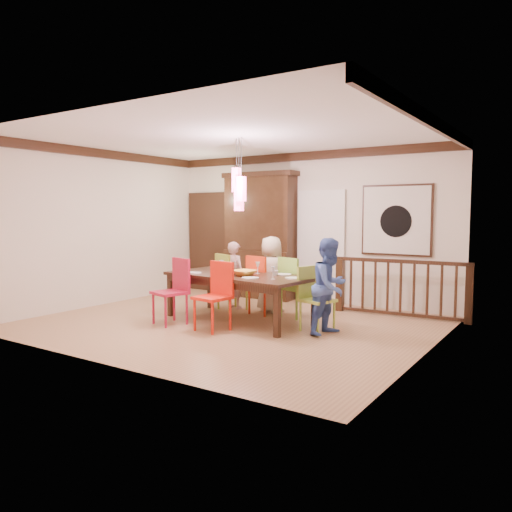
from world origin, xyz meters
The scene contains 37 objects.
floor centered at (0.00, 0.00, 0.00)m, with size 6.00×6.00×0.00m, color #9E704C.
ceiling centered at (0.00, 0.00, 2.90)m, with size 6.00×6.00×0.00m, color white.
wall_back centered at (0.00, 2.50, 1.45)m, with size 6.00×6.00×0.00m, color silver.
wall_left centered at (-3.00, 0.00, 1.45)m, with size 5.00×5.00×0.00m, color silver.
wall_right centered at (3.00, 0.00, 1.45)m, with size 5.00×5.00×0.00m, color silver.
crown_molding centered at (0.00, 0.00, 2.82)m, with size 6.00×5.00×0.16m, color black, non-canonical shape.
panel_door centered at (-2.40, 2.45, 1.05)m, with size 1.04×0.07×2.24m, color black.
white_doorway centered at (0.35, 2.46, 1.05)m, with size 0.97×0.05×2.22m, color silver.
painting centered at (1.80, 2.46, 1.60)m, with size 1.25×0.06×1.25m.
pendant_cluster centered at (-0.01, 0.24, 2.11)m, with size 0.27×0.21×1.14m.
dining_table centered at (-0.01, 0.24, 0.68)m, with size 2.53×1.38×0.75m.
chair_far_left centered at (-0.65, 0.94, 0.58)m, with size 0.59×0.59×1.00m.
chair_far_mid centered at (0.04, 0.92, 0.58)m, with size 0.54×0.54×1.01m.
chair_far_right centered at (0.62, 1.00, 0.57)m, with size 0.56×0.56×1.00m.
chair_near_left centered at (-0.76, -0.56, 0.59)m, with size 0.57×0.57×1.02m.
chair_near_mid centered at (0.04, -0.52, 0.58)m, with size 0.51×0.51×1.01m.
chair_end_right centered at (1.36, 0.28, 0.54)m, with size 0.53×0.53×0.95m.
china_hutch centered at (-0.94, 2.30, 1.27)m, with size 1.61×0.46×2.54m.
balustrade centered at (2.06, 1.95, 0.50)m, with size 2.25×0.21×0.96m.
person_far_left centered at (-0.70, 1.07, 0.61)m, with size 0.44×0.29×1.21m, color beige.
person_far_mid centered at (0.05, 1.11, 0.66)m, with size 0.65×0.42×1.32m, color beige.
person_end_right centered at (1.58, 0.22, 0.69)m, with size 0.67×0.52×1.38m, color #3D5CAD.
serving_bowl centered at (0.15, 0.15, 0.79)m, with size 0.36×0.36×0.09m, color #EDB443.
small_bowl centered at (-0.13, 0.24, 0.78)m, with size 0.17×0.17×0.05m, color white.
cup_left centered at (-0.37, 0.08, 0.80)m, with size 0.12×0.12×0.10m, color silver.
cup_right centered at (0.56, 0.41, 0.79)m, with size 0.09×0.09×0.08m, color silver.
plate_far_left centered at (-0.65, 0.51, 0.76)m, with size 0.26×0.26×0.01m, color white.
plate_far_mid centered at (-0.09, 0.58, 0.76)m, with size 0.26×0.26×0.01m, color white.
plate_far_right centered at (0.61, 0.57, 0.76)m, with size 0.26×0.26×0.01m, color white.
plate_near_left centered at (-0.72, -0.05, 0.76)m, with size 0.26×0.26×0.01m, color white.
plate_near_mid centered at (0.41, -0.07, 0.76)m, with size 0.26×0.26×0.01m, color white.
plate_end_right centered at (0.96, 0.28, 0.76)m, with size 0.26×0.26×0.01m, color white.
wine_glass_a centered at (-0.48, 0.39, 0.84)m, with size 0.08×0.08×0.19m, color #590C19, non-canonical shape.
wine_glass_b centered at (0.17, 0.50, 0.84)m, with size 0.08×0.08×0.19m, color silver, non-canonical shape.
wine_glass_c centered at (-0.10, -0.04, 0.84)m, with size 0.08×0.08×0.19m, color #590C19, non-canonical shape.
wine_glass_d centered at (0.74, 0.04, 0.84)m, with size 0.08×0.08×0.19m, color silver, non-canonical shape.
napkin centered at (-0.10, -0.09, 0.76)m, with size 0.18×0.14×0.01m, color #D83359.
Camera 1 is at (4.54, -6.22, 1.74)m, focal length 35.00 mm.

